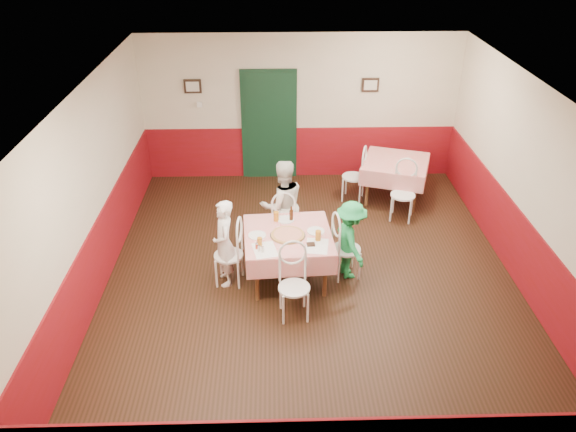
{
  "coord_description": "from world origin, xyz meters",
  "views": [
    {
      "loc": [
        -0.52,
        -6.78,
        4.88
      ],
      "look_at": [
        -0.33,
        -0.04,
        1.05
      ],
      "focal_mm": 35.0,
      "sensor_mm": 36.0,
      "label": 1
    }
  ],
  "objects_px": {
    "chair_right": "(346,249)",
    "diner_right": "(350,240)",
    "glass_c": "(276,216)",
    "chair_left": "(229,255)",
    "glass_a": "(260,242)",
    "glass_b": "(318,236)",
    "chair_second_b": "(403,195)",
    "chair_far": "(283,223)",
    "chair_second_a": "(354,177)",
    "chair_near": "(294,288)",
    "main_table": "(288,257)",
    "diner_left": "(224,243)",
    "beer_bottle": "(291,214)",
    "pizza": "(288,235)",
    "second_table": "(394,180)",
    "wallet": "(311,244)",
    "diner_far": "(283,205)"
  },
  "relations": [
    {
      "from": "chair_right",
      "to": "chair_second_a",
      "type": "bearing_deg",
      "value": -21.76
    },
    {
      "from": "chair_second_a",
      "to": "diner_far",
      "type": "xyz_separation_m",
      "value": [
        -1.33,
        -1.57,
        0.29
      ]
    },
    {
      "from": "glass_a",
      "to": "glass_c",
      "type": "height_order",
      "value": "glass_c"
    },
    {
      "from": "main_table",
      "to": "chair_second_b",
      "type": "relative_size",
      "value": 1.36
    },
    {
      "from": "diner_left",
      "to": "diner_far",
      "type": "bearing_deg",
      "value": 127.35
    },
    {
      "from": "chair_near",
      "to": "glass_a",
      "type": "height_order",
      "value": "chair_near"
    },
    {
      "from": "second_table",
      "to": "diner_left",
      "type": "xyz_separation_m",
      "value": [
        -2.91,
        -2.53,
        0.28
      ]
    },
    {
      "from": "main_table",
      "to": "chair_second_b",
      "type": "height_order",
      "value": "chair_second_b"
    },
    {
      "from": "chair_second_a",
      "to": "beer_bottle",
      "type": "relative_size",
      "value": 4.37
    },
    {
      "from": "main_table",
      "to": "glass_b",
      "type": "bearing_deg",
      "value": -23.05
    },
    {
      "from": "chair_right",
      "to": "wallet",
      "type": "height_order",
      "value": "chair_right"
    },
    {
      "from": "main_table",
      "to": "glass_b",
      "type": "distance_m",
      "value": 0.64
    },
    {
      "from": "beer_bottle",
      "to": "diner_right",
      "type": "relative_size",
      "value": 0.17
    },
    {
      "from": "second_table",
      "to": "chair_far",
      "type": "relative_size",
      "value": 1.24
    },
    {
      "from": "chair_left",
      "to": "chair_right",
      "type": "xyz_separation_m",
      "value": [
        1.7,
        0.11,
        0.0
      ]
    },
    {
      "from": "chair_far",
      "to": "diner_right",
      "type": "xyz_separation_m",
      "value": [
        0.95,
        -0.79,
        0.15
      ]
    },
    {
      "from": "glass_a",
      "to": "chair_left",
      "type": "bearing_deg",
      "value": 152.23
    },
    {
      "from": "chair_right",
      "to": "diner_right",
      "type": "distance_m",
      "value": 0.16
    },
    {
      "from": "chair_near",
      "to": "diner_left",
      "type": "xyz_separation_m",
      "value": [
        -0.95,
        0.79,
        0.2
      ]
    },
    {
      "from": "pizza",
      "to": "glass_c",
      "type": "bearing_deg",
      "value": 110.32
    },
    {
      "from": "glass_c",
      "to": "chair_second_a",
      "type": "bearing_deg",
      "value": 55.67
    },
    {
      "from": "chair_far",
      "to": "glass_c",
      "type": "distance_m",
      "value": 0.62
    },
    {
      "from": "wallet",
      "to": "diner_right",
      "type": "height_order",
      "value": "diner_right"
    },
    {
      "from": "glass_b",
      "to": "glass_c",
      "type": "height_order",
      "value": "glass_b"
    },
    {
      "from": "pizza",
      "to": "diner_left",
      "type": "relative_size",
      "value": 0.36
    },
    {
      "from": "chair_far",
      "to": "glass_b",
      "type": "relative_size",
      "value": 6.17
    },
    {
      "from": "glass_a",
      "to": "glass_b",
      "type": "relative_size",
      "value": 0.86
    },
    {
      "from": "chair_left",
      "to": "chair_near",
      "type": "distance_m",
      "value": 1.2
    },
    {
      "from": "chair_right",
      "to": "diner_left",
      "type": "distance_m",
      "value": 1.76
    },
    {
      "from": "chair_far",
      "to": "pizza",
      "type": "relative_size",
      "value": 1.92
    },
    {
      "from": "beer_bottle",
      "to": "pizza",
      "type": "bearing_deg",
      "value": -98.38
    },
    {
      "from": "main_table",
      "to": "pizza",
      "type": "distance_m",
      "value": 0.4
    },
    {
      "from": "second_table",
      "to": "wallet",
      "type": "height_order",
      "value": "wallet"
    },
    {
      "from": "diner_right",
      "to": "chair_second_b",
      "type": "bearing_deg",
      "value": -48.58
    },
    {
      "from": "chair_right",
      "to": "chair_second_b",
      "type": "relative_size",
      "value": 1.0
    },
    {
      "from": "chair_second_b",
      "to": "glass_c",
      "type": "distance_m",
      "value": 2.59
    },
    {
      "from": "glass_a",
      "to": "beer_bottle",
      "type": "distance_m",
      "value": 0.81
    },
    {
      "from": "chair_right",
      "to": "main_table",
      "type": "bearing_deg",
      "value": 81.9
    },
    {
      "from": "glass_c",
      "to": "chair_left",
      "type": "bearing_deg",
      "value": -147.76
    },
    {
      "from": "chair_far",
      "to": "glass_c",
      "type": "xyz_separation_m",
      "value": [
        -0.1,
        -0.47,
        0.38
      ]
    },
    {
      "from": "pizza",
      "to": "wallet",
      "type": "xyz_separation_m",
      "value": [
        0.31,
        -0.26,
        -0.0
      ]
    },
    {
      "from": "chair_near",
      "to": "chair_right",
      "type": "bearing_deg",
      "value": 43.58
    },
    {
      "from": "second_table",
      "to": "glass_b",
      "type": "distance_m",
      "value": 3.13
    },
    {
      "from": "chair_far",
      "to": "diner_left",
      "type": "xyz_separation_m",
      "value": [
        -0.84,
        -0.91,
        0.2
      ]
    },
    {
      "from": "pizza",
      "to": "diner_far",
      "type": "xyz_separation_m",
      "value": [
        -0.06,
        0.94,
        -0.04
      ]
    },
    {
      "from": "glass_a",
      "to": "diner_right",
      "type": "bearing_deg",
      "value": 15.38
    },
    {
      "from": "chair_left",
      "to": "chair_second_b",
      "type": "bearing_deg",
      "value": 128.99
    },
    {
      "from": "chair_second_a",
      "to": "chair_far",
      "type": "bearing_deg",
      "value": -20.7
    },
    {
      "from": "diner_right",
      "to": "chair_far",
      "type": "bearing_deg",
      "value": 35.89
    },
    {
      "from": "chair_second_b",
      "to": "glass_b",
      "type": "distance_m",
      "value": 2.51
    }
  ]
}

